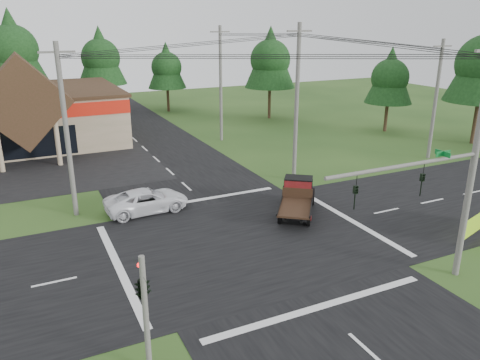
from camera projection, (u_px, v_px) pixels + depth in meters
ground at (247, 241)px, 25.84m from camera, size 120.00×120.00×0.00m
road_ns at (247, 241)px, 25.84m from camera, size 12.00×120.00×0.02m
road_ew at (247, 241)px, 25.84m from camera, size 120.00×12.00×0.02m
traffic_signal_mast at (443, 193)px, 20.39m from camera, size 8.12×0.24×7.00m
traffic_signal_corner at (142, 278)px, 15.39m from camera, size 0.53×2.48×4.40m
utility_pole_nr at (474, 162)px, 20.69m from camera, size 2.00×0.30×11.00m
utility_pole_nw at (66, 131)px, 27.68m from camera, size 2.00×0.30×10.50m
utility_pole_ne at (297, 103)px, 34.05m from camera, size 2.00×0.30×11.50m
utility_pole_far at (436, 99)px, 39.98m from camera, size 2.00×0.30×10.20m
utility_pole_n at (221, 83)px, 46.06m from camera, size 2.00×0.30×11.20m
tree_row_c at (12, 47)px, 53.98m from camera, size 7.28×7.28×13.13m
tree_row_d at (100, 56)px, 59.35m from camera, size 6.16×6.16×11.11m
tree_row_e at (166, 66)px, 61.35m from camera, size 5.04×5.04×9.09m
tree_side_ne at (270, 58)px, 56.46m from camera, size 6.16×6.16×11.11m
tree_side_e_near at (390, 76)px, 49.90m from camera, size 5.04×5.04×9.09m
antique_flatbed_truck at (297, 199)px, 29.04m from camera, size 4.70×5.37×2.18m
roadside_banner at (480, 223)px, 26.31m from camera, size 4.30×1.42×1.52m
white_pickup at (147, 200)px, 29.72m from camera, size 5.36×2.67×1.46m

